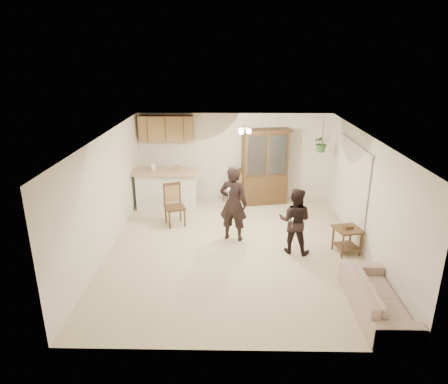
{
  "coord_description": "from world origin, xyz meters",
  "views": [
    {
      "loc": [
        -0.08,
        -7.97,
        4.11
      ],
      "look_at": [
        -0.24,
        0.4,
        1.17
      ],
      "focal_mm": 32.0,
      "sensor_mm": 36.0,
      "label": 1
    }
  ],
  "objects_px": {
    "sofa": "(378,293)",
    "child": "(295,223)",
    "chair_hutch_left": "(232,192)",
    "chair_hutch_right": "(240,192)",
    "adult": "(233,203)",
    "china_hutch": "(265,167)",
    "chair_bar": "(175,214)",
    "side_table": "(347,240)"
  },
  "relations": [
    {
      "from": "sofa",
      "to": "child",
      "type": "xyz_separation_m",
      "value": [
        -1.08,
        2.11,
        0.31
      ]
    },
    {
      "from": "child",
      "to": "chair_bar",
      "type": "distance_m",
      "value": 3.11
    },
    {
      "from": "chair_hutch_left",
      "to": "chair_hutch_right",
      "type": "relative_size",
      "value": 1.05
    },
    {
      "from": "adult",
      "to": "side_table",
      "type": "height_order",
      "value": "adult"
    },
    {
      "from": "child",
      "to": "adult",
      "type": "bearing_deg",
      "value": -6.67
    },
    {
      "from": "chair_hutch_right",
      "to": "child",
      "type": "bearing_deg",
      "value": 109.02
    },
    {
      "from": "adult",
      "to": "side_table",
      "type": "bearing_deg",
      "value": -179.92
    },
    {
      "from": "sofa",
      "to": "adult",
      "type": "height_order",
      "value": "adult"
    },
    {
      "from": "side_table",
      "to": "chair_bar",
      "type": "height_order",
      "value": "chair_bar"
    },
    {
      "from": "side_table",
      "to": "chair_hutch_right",
      "type": "distance_m",
      "value": 3.9
    },
    {
      "from": "side_table",
      "to": "child",
      "type": "bearing_deg",
      "value": 178.52
    },
    {
      "from": "child",
      "to": "side_table",
      "type": "bearing_deg",
      "value": -163.16
    },
    {
      "from": "adult",
      "to": "chair_hutch_right",
      "type": "relative_size",
      "value": 1.94
    },
    {
      "from": "china_hutch",
      "to": "side_table",
      "type": "relative_size",
      "value": 3.32
    },
    {
      "from": "child",
      "to": "sofa",
      "type": "bearing_deg",
      "value": 135.41
    },
    {
      "from": "side_table",
      "to": "chair_hutch_left",
      "type": "bearing_deg",
      "value": 128.23
    },
    {
      "from": "chair_hutch_right",
      "to": "sofa",
      "type": "bearing_deg",
      "value": 112.4
    },
    {
      "from": "china_hutch",
      "to": "adult",
      "type": "bearing_deg",
      "value": -121.44
    },
    {
      "from": "adult",
      "to": "child",
      "type": "bearing_deg",
      "value": 169.76
    },
    {
      "from": "sofa",
      "to": "chair_bar",
      "type": "xyz_separation_m",
      "value": [
        -3.84,
        3.5,
        -0.07
      ]
    },
    {
      "from": "adult",
      "to": "chair_bar",
      "type": "relative_size",
      "value": 1.71
    },
    {
      "from": "china_hutch",
      "to": "child",
      "type": "bearing_deg",
      "value": -93.19
    },
    {
      "from": "child",
      "to": "side_table",
      "type": "distance_m",
      "value": 1.19
    },
    {
      "from": "child",
      "to": "chair_hutch_right",
      "type": "relative_size",
      "value": 1.46
    },
    {
      "from": "sofa",
      "to": "chair_bar",
      "type": "bearing_deg",
      "value": 47.53
    },
    {
      "from": "child",
      "to": "chair_bar",
      "type": "relative_size",
      "value": 1.28
    },
    {
      "from": "chair_bar",
      "to": "side_table",
      "type": "bearing_deg",
      "value": -42.95
    },
    {
      "from": "child",
      "to": "chair_hutch_left",
      "type": "bearing_deg",
      "value": -48.44
    },
    {
      "from": "child",
      "to": "chair_hutch_left",
      "type": "relative_size",
      "value": 1.39
    },
    {
      "from": "side_table",
      "to": "chair_hutch_right",
      "type": "bearing_deg",
      "value": 124.71
    },
    {
      "from": "side_table",
      "to": "chair_bar",
      "type": "bearing_deg",
      "value": 159.95
    },
    {
      "from": "adult",
      "to": "chair_hutch_right",
      "type": "height_order",
      "value": "adult"
    },
    {
      "from": "chair_bar",
      "to": "chair_hutch_right",
      "type": "bearing_deg",
      "value": 24.09
    },
    {
      "from": "chair_hutch_left",
      "to": "chair_hutch_right",
      "type": "xyz_separation_m",
      "value": [
        0.24,
        0.09,
        -0.01
      ]
    },
    {
      "from": "china_hutch",
      "to": "chair_hutch_right",
      "type": "height_order",
      "value": "china_hutch"
    },
    {
      "from": "chair_hutch_right",
      "to": "china_hutch",
      "type": "bearing_deg",
      "value": 165.86
    },
    {
      "from": "china_hutch",
      "to": "chair_bar",
      "type": "xyz_separation_m",
      "value": [
        -2.34,
        -1.62,
        -0.75
      ]
    },
    {
      "from": "chair_bar",
      "to": "chair_hutch_right",
      "type": "relative_size",
      "value": 1.13
    },
    {
      "from": "sofa",
      "to": "side_table",
      "type": "height_order",
      "value": "sofa"
    },
    {
      "from": "chair_hutch_left",
      "to": "chair_hutch_right",
      "type": "height_order",
      "value": "chair_hutch_left"
    },
    {
      "from": "chair_hutch_left",
      "to": "china_hutch",
      "type": "bearing_deg",
      "value": 21.08
    },
    {
      "from": "sofa",
      "to": "chair_hutch_left",
      "type": "height_order",
      "value": "chair_hutch_left"
    }
  ]
}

